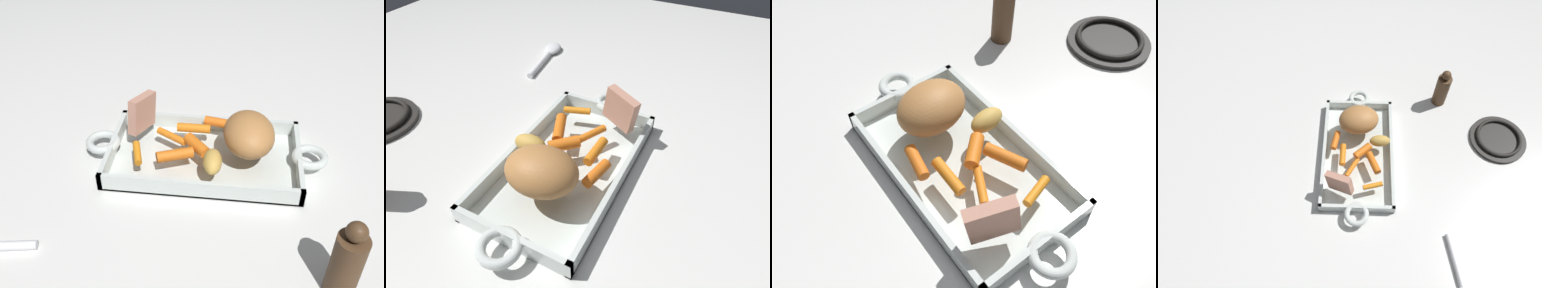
{
  "view_description": "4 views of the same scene",
  "coord_description": "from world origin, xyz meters",
  "views": [
    {
      "loc": [
        -0.05,
        0.68,
        0.57
      ],
      "look_at": [
        0.02,
        0.01,
        0.05
      ],
      "focal_mm": 41.77,
      "sensor_mm": 36.0,
      "label": 1
    },
    {
      "loc": [
        -0.37,
        -0.21,
        0.45
      ],
      "look_at": [
        0.01,
        -0.02,
        0.07
      ],
      "focal_mm": 30.42,
      "sensor_mm": 36.0,
      "label": 2
    },
    {
      "loc": [
        0.29,
        -0.22,
        0.53
      ],
      "look_at": [
        -0.0,
        0.01,
        0.05
      ],
      "focal_mm": 36.33,
      "sensor_mm": 36.0,
      "label": 3
    },
    {
      "loc": [
        0.52,
        -0.01,
        0.92
      ],
      "look_at": [
        -0.01,
        -0.02,
        0.05
      ],
      "focal_mm": 31.7,
      "sensor_mm": 36.0,
      "label": 4
    }
  ],
  "objects": [
    {
      "name": "baby_carrot_southwest",
      "position": [
        0.12,
        0.04,
        0.04
      ],
      "size": [
        0.03,
        0.06,
        0.02
      ],
      "primitive_type": "cylinder",
      "rotation": [
        1.52,
        0.0,
        0.28
      ],
      "color": "orange",
      "rests_on": "roasting_dish"
    },
    {
      "name": "baby_carrot_northwest",
      "position": [
        0.03,
        -0.04,
        0.04
      ],
      "size": [
        0.07,
        0.02,
        0.02
      ],
      "primitive_type": "cylinder",
      "rotation": [
        1.55,
        0.0,
        4.69
      ],
      "color": "orange",
      "rests_on": "roasting_dish"
    },
    {
      "name": "baby_carrot_southeast",
      "position": [
        0.05,
        0.05,
        0.05
      ],
      "size": [
        0.07,
        0.05,
        0.02
      ],
      "primitive_type": "cylinder",
      "rotation": [
        1.54,
        0.0,
        1.96
      ],
      "color": "orange",
      "rests_on": "roasting_dish"
    },
    {
      "name": "baby_carrot_center_left",
      "position": [
        -0.02,
        -0.07,
        0.05
      ],
      "size": [
        0.06,
        0.03,
        0.02
      ],
      "primitive_type": "cylinder",
      "rotation": [
        1.57,
        0.0,
        4.53
      ],
      "color": "orange",
      "rests_on": "roasting_dish"
    },
    {
      "name": "pork_roast",
      "position": [
        -0.08,
        -0.0,
        0.07
      ],
      "size": [
        0.11,
        0.13,
        0.07
      ],
      "primitive_type": "ellipsoid",
      "rotation": [
        0.0,
        0.0,
        1.71
      ],
      "color": "#B4763F",
      "rests_on": "roasting_dish"
    },
    {
      "name": "baby_carrot_northeast",
      "position": [
        0.07,
        -0.02,
        0.04
      ],
      "size": [
        0.06,
        0.04,
        0.02
      ],
      "primitive_type": "cylinder",
      "rotation": [
        1.53,
        0.0,
        1.07
      ],
      "color": "orange",
      "rests_on": "roasting_dish"
    },
    {
      "name": "roasting_dish",
      "position": [
        0.0,
        0.0,
        0.01
      ],
      "size": [
        0.47,
        0.21,
        0.04
      ],
      "color": "silver",
      "rests_on": "ground_plane"
    },
    {
      "name": "ground_plane",
      "position": [
        0.0,
        0.0,
        0.0
      ],
      "size": [
        1.98,
        1.98,
        0.0
      ],
      "primitive_type": "plane",
      "color": "silver"
    },
    {
      "name": "roast_slice_outer",
      "position": [
        0.13,
        -0.05,
        0.07
      ],
      "size": [
        0.05,
        0.08,
        0.08
      ],
      "primitive_type": "cube",
      "rotation": [
        -0.15,
        0.0,
        2.75
      ],
      "color": "tan",
      "rests_on": "roasting_dish"
    },
    {
      "name": "serving_spoon",
      "position": [
        0.38,
        0.27,
        0.01
      ],
      "size": [
        0.2,
        0.06,
        0.02
      ],
      "rotation": [
        0.0,
        0.0,
        0.16
      ],
      "color": "white",
      "rests_on": "ground_plane"
    },
    {
      "name": "potato_near_roast",
      "position": [
        -0.02,
        0.07,
        0.05
      ],
      "size": [
        0.04,
        0.06,
        0.04
      ],
      "primitive_type": "ellipsoid",
      "rotation": [
        0.0,
        0.0,
        4.77
      ],
      "color": "gold",
      "rests_on": "roasting_dish"
    },
    {
      "name": "baby_carrot_long",
      "position": [
        0.01,
        0.01,
        0.05
      ],
      "size": [
        0.06,
        0.06,
        0.02
      ],
      "primitive_type": "cylinder",
      "rotation": [
        1.6,
        0.0,
        3.88
      ],
      "color": "orange",
      "rests_on": "roasting_dish"
    }
  ]
}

